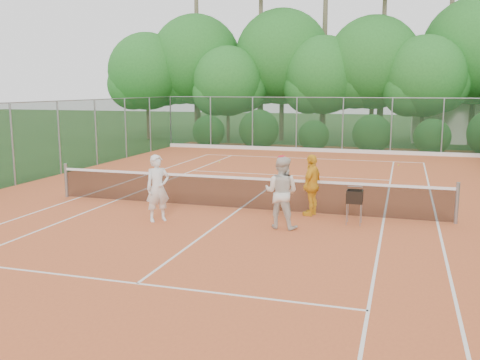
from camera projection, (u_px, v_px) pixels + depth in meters
name	position (u px, v px, depth m)	size (l,w,h in m)	color
ground	(240.00, 209.00, 15.77)	(120.00, 120.00, 0.00)	#23481A
clay_court	(240.00, 209.00, 15.77)	(18.00, 36.00, 0.02)	#CA5D2E
club_building	(475.00, 119.00, 35.52)	(8.00, 5.00, 3.00)	beige
tennis_net	(240.00, 192.00, 15.68)	(11.97, 0.10, 1.10)	gray
player_white	(158.00, 188.00, 14.19)	(0.65, 0.43, 1.79)	silver
player_center_grp	(281.00, 192.00, 13.49)	(0.98, 0.82, 1.87)	silver
player_yellow	(312.00, 185.00, 14.85)	(1.01, 0.42, 1.72)	gold
ball_hopper	(355.00, 197.00, 13.88)	(0.39, 0.39, 0.90)	gray
stray_ball_a	(219.00, 162.00, 25.40)	(0.07, 0.07, 0.07)	#D0E334
stray_ball_b	(281.00, 154.00, 28.54)	(0.07, 0.07, 0.07)	#A8C62E
stray_ball_c	(398.00, 165.00, 24.50)	(0.07, 0.07, 0.07)	yellow
court_markings	(240.00, 209.00, 15.77)	(11.03, 23.83, 0.01)	white
fence_back	(319.00, 125.00, 29.64)	(18.07, 0.07, 3.00)	#19381E
tropical_treeline	(356.00, 62.00, 33.53)	(32.10, 8.49, 15.03)	brown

